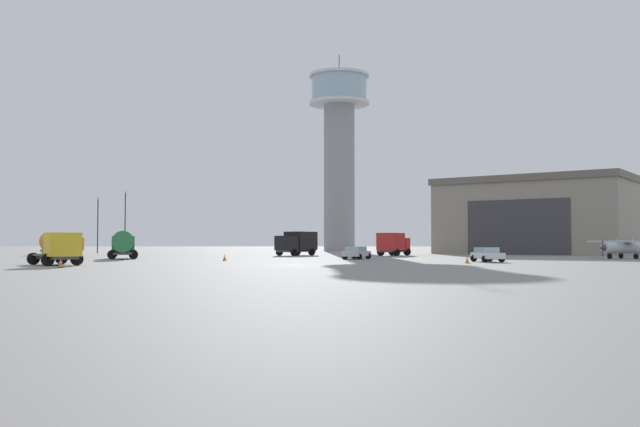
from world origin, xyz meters
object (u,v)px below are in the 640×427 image
object	(u,v)px
control_tower	(339,141)
truck_box_red	(393,243)
truck_flatbed_yellow	(58,250)
light_post_east	(98,220)
truck_box_black	(297,242)
traffic_cone_mid_apron	(61,263)
car_white	(487,254)
traffic_cone_near_right	(467,259)
light_post_west	(125,216)
airplane_silver	(627,246)
truck_fuel_tanker_green	(123,244)
traffic_cone_near_left	(225,257)
truck_fuel_tanker_orange	(60,243)
car_silver	(356,252)

from	to	relation	value
control_tower	truck_box_red	bearing A→B (deg)	-82.54
truck_flatbed_yellow	light_post_east	size ratio (longest dim) A/B	0.67
truck_box_black	light_post_east	bearing A→B (deg)	-86.80
truck_flatbed_yellow	traffic_cone_mid_apron	distance (m)	5.40
car_white	traffic_cone_near_right	bearing A→B (deg)	-45.27
light_post_west	light_post_east	xyz separation A→B (m)	(-5.25, 3.32, -0.40)
airplane_silver	truck_fuel_tanker_green	world-z (taller)	truck_fuel_tanker_green
truck_box_red	traffic_cone_near_left	xyz separation A→B (m)	(-19.51, -22.63, -1.35)
truck_box_red	truck_fuel_tanker_orange	xyz separation A→B (m)	(-45.66, 3.85, -0.01)
truck_box_red	airplane_silver	bearing A→B (deg)	-96.28
car_silver	traffic_cone_near_right	bearing A→B (deg)	-122.35
truck_flatbed_yellow	light_post_east	bearing A→B (deg)	156.08
control_tower	airplane_silver	world-z (taller)	control_tower
car_white	light_post_west	bearing A→B (deg)	-141.42
traffic_cone_near_right	traffic_cone_mid_apron	world-z (taller)	traffic_cone_mid_apron
truck_box_red	traffic_cone_near_left	bearing A→B (deg)	166.76
truck_box_black	traffic_cone_mid_apron	xyz separation A→B (m)	(-16.29, -42.44, -1.44)
control_tower	truck_fuel_tanker_green	size ratio (longest dim) A/B	5.56
truck_flatbed_yellow	light_post_west	bearing A→B (deg)	151.35
traffic_cone_near_right	control_tower	bearing A→B (deg)	96.67
traffic_cone_near_left	traffic_cone_near_right	bearing A→B (deg)	-20.38
control_tower	airplane_silver	xyz separation A→B (m)	(29.66, -58.98, -20.14)
control_tower	truck_box_red	xyz separation A→B (m)	(5.61, -42.88, -19.85)
car_silver	light_post_west	world-z (taller)	light_post_west
light_post_west	truck_box_red	bearing A→B (deg)	-20.36
airplane_silver	light_post_west	world-z (taller)	light_post_west
control_tower	truck_box_black	size ratio (longest dim) A/B	5.37
traffic_cone_mid_apron	truck_box_black	bearing A→B (deg)	69.00
car_white	traffic_cone_mid_apron	size ratio (longest dim) A/B	6.33
traffic_cone_near_left	truck_box_black	bearing A→B (deg)	74.32
truck_flatbed_yellow	airplane_silver	bearing A→B (deg)	71.84
car_silver	light_post_east	distance (m)	53.00
truck_flatbed_yellow	car_silver	bearing A→B (deg)	88.49
light_post_east	truck_flatbed_yellow	bearing A→B (deg)	-75.67
airplane_silver	traffic_cone_near_right	distance (m)	25.79
car_silver	truck_box_black	bearing A→B (deg)	44.13
truck_flatbed_yellow	traffic_cone_mid_apron	world-z (taller)	truck_flatbed_yellow
truck_flatbed_yellow	truck_box_black	xyz separation A→B (m)	(18.30, 37.52, 0.51)
light_post_east	traffic_cone_mid_apron	size ratio (longest dim) A/B	13.12
airplane_silver	control_tower	bearing A→B (deg)	-82.59
control_tower	traffic_cone_near_right	world-z (taller)	control_tower
truck_box_red	light_post_west	size ratio (longest dim) A/B	0.68
light_post_west	traffic_cone_near_right	bearing A→B (deg)	-46.94
traffic_cone_near_left	traffic_cone_mid_apron	distance (m)	20.89
traffic_cone_near_left	control_tower	bearing A→B (deg)	78.02
car_white	traffic_cone_mid_apron	bearing A→B (deg)	-76.96
car_silver	airplane_silver	bearing A→B (deg)	-63.29
truck_box_red	truck_fuel_tanker_orange	bearing A→B (deg)	112.70
control_tower	car_silver	bearing A→B (deg)	-90.32
truck_box_red	car_white	distance (m)	28.03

